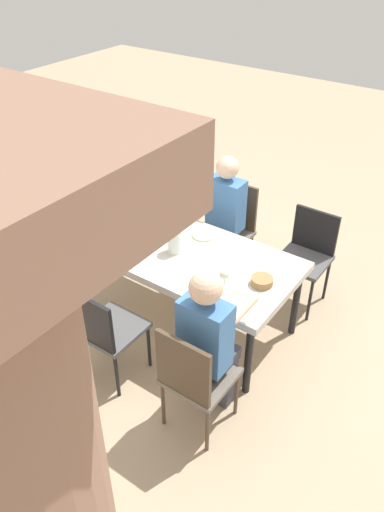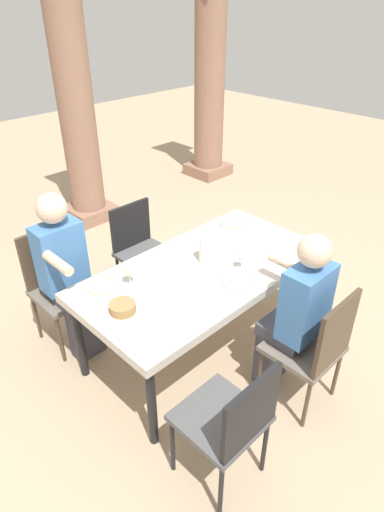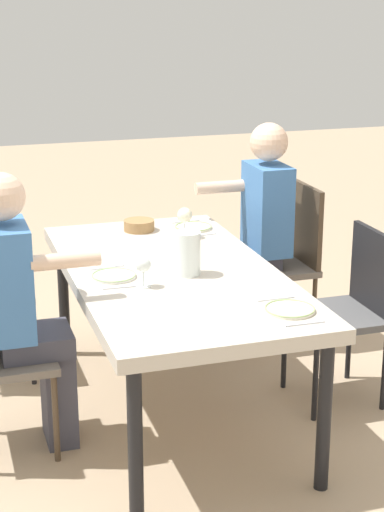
{
  "view_description": "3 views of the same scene",
  "coord_description": "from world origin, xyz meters",
  "px_view_note": "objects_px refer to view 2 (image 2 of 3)",
  "views": [
    {
      "loc": [
        -2.02,
        2.78,
        3.12
      ],
      "look_at": [
        -0.09,
        0.05,
        0.77
      ],
      "focal_mm": 35.04,
      "sensor_mm": 36.0,
      "label": 1
    },
    {
      "loc": [
        -1.92,
        -1.83,
        2.5
      ],
      "look_at": [
        -0.06,
        0.06,
        0.86
      ],
      "focal_mm": 30.37,
      "sensor_mm": 36.0,
      "label": 2
    },
    {
      "loc": [
        3.7,
        -1.07,
        2.03
      ],
      "look_at": [
        0.11,
        0.06,
        0.85
      ],
      "focal_mm": 59.45,
      "sensor_mm": 36.0,
      "label": 3
    }
  ],
  "objects_px": {
    "water_pitcher": "(207,251)",
    "plate_1": "(237,282)",
    "chair_west_south": "(231,419)",
    "stone_column_far": "(210,82)",
    "diner_woman_green": "(295,312)",
    "chair_mid_south": "(316,345)",
    "stone_column_centre": "(75,101)",
    "chair_west_north": "(58,280)",
    "dining_table": "(203,275)",
    "plate_0": "(102,287)",
    "wine_glass_1": "(242,256)",
    "wine_glass_0": "(129,270)",
    "diner_man_white": "(67,272)",
    "chair_mid_north": "(140,246)",
    "plate_2": "(232,223)",
    "bread_basket": "(122,307)"
  },
  "relations": [
    {
      "from": "diner_man_white",
      "to": "water_pitcher",
      "type": "bearing_deg",
      "value": -39.76
    },
    {
      "from": "stone_column_far",
      "to": "wine_glass_1",
      "type": "xyz_separation_m",
      "value": [
        -2.62,
        -2.82,
        -0.51
      ]
    },
    {
      "from": "wine_glass_1",
      "to": "plate_2",
      "type": "relative_size",
      "value": 0.68
    },
    {
      "from": "diner_woman_green",
      "to": "stone_column_far",
      "type": "bearing_deg",
      "value": 51.15
    },
    {
      "from": "plate_1",
      "to": "plate_2",
      "type": "xyz_separation_m",
      "value": [
        0.65,
        0.61,
        -0.0
      ]
    },
    {
      "from": "dining_table",
      "to": "plate_2",
      "type": "bearing_deg",
      "value": 24.8
    },
    {
      "from": "stone_column_far",
      "to": "plate_2",
      "type": "height_order",
      "value": "stone_column_far"
    },
    {
      "from": "plate_0",
      "to": "water_pitcher",
      "type": "relative_size",
      "value": 1.0
    },
    {
      "from": "dining_table",
      "to": "plate_2",
      "type": "relative_size",
      "value": 8.88
    },
    {
      "from": "diner_man_white",
      "to": "chair_mid_south",
      "type": "bearing_deg",
      "value": -63.07
    },
    {
      "from": "stone_column_centre",
      "to": "water_pitcher",
      "type": "relative_size",
      "value": 14.11
    },
    {
      "from": "dining_table",
      "to": "chair_mid_south",
      "type": "height_order",
      "value": "chair_mid_south"
    },
    {
      "from": "chair_west_north",
      "to": "diner_woman_green",
      "type": "xyz_separation_m",
      "value": [
        0.83,
        -1.63,
        0.16
      ]
    },
    {
      "from": "water_pitcher",
      "to": "plate_1",
      "type": "bearing_deg",
      "value": -100.02
    },
    {
      "from": "chair_west_north",
      "to": "plate_0",
      "type": "distance_m",
      "value": 0.63
    },
    {
      "from": "chair_west_north",
      "to": "chair_west_south",
      "type": "xyz_separation_m",
      "value": [
        0.0,
        -1.81,
        -0.0
      ]
    },
    {
      "from": "chair_west_south",
      "to": "plate_0",
      "type": "bearing_deg",
      "value": 88.09
    },
    {
      "from": "chair_mid_south",
      "to": "stone_column_centre",
      "type": "relative_size",
      "value": 0.32
    },
    {
      "from": "chair_mid_north",
      "to": "plate_0",
      "type": "relative_size",
      "value": 4.27
    },
    {
      "from": "chair_mid_south",
      "to": "stone_column_centre",
      "type": "bearing_deg",
      "value": 81.36
    },
    {
      "from": "plate_1",
      "to": "plate_2",
      "type": "bearing_deg",
      "value": 43.15
    },
    {
      "from": "plate_0",
      "to": "wine_glass_1",
      "type": "xyz_separation_m",
      "value": [
        0.87,
        -0.51,
        0.09
      ]
    },
    {
      "from": "water_pitcher",
      "to": "diner_woman_green",
      "type": "bearing_deg",
      "value": -88.11
    },
    {
      "from": "chair_mid_south",
      "to": "chair_mid_north",
      "type": "bearing_deg",
      "value": 90.0
    },
    {
      "from": "chair_mid_south",
      "to": "wine_glass_0",
      "type": "bearing_deg",
      "value": 118.81
    },
    {
      "from": "plate_0",
      "to": "chair_west_south",
      "type": "bearing_deg",
      "value": -91.91
    },
    {
      "from": "plate_0",
      "to": "chair_west_north",
      "type": "bearing_deg",
      "value": 93.91
    },
    {
      "from": "chair_mid_north",
      "to": "plate_2",
      "type": "distance_m",
      "value": 0.85
    },
    {
      "from": "plate_1",
      "to": "plate_0",
      "type": "bearing_deg",
      "value": 138.92
    },
    {
      "from": "chair_west_north",
      "to": "chair_mid_north",
      "type": "bearing_deg",
      "value": -0.4
    },
    {
      "from": "stone_column_centre",
      "to": "water_pitcher",
      "type": "xyz_separation_m",
      "value": [
        -0.56,
        -2.58,
        -0.6
      ]
    },
    {
      "from": "chair_west_south",
      "to": "plate_2",
      "type": "distance_m",
      "value": 1.86
    },
    {
      "from": "chair_mid_north",
      "to": "plate_0",
      "type": "xyz_separation_m",
      "value": [
        -0.78,
        -0.59,
        0.24
      ]
    },
    {
      "from": "chair_west_south",
      "to": "chair_mid_north",
      "type": "relative_size",
      "value": 1.02
    },
    {
      "from": "plate_2",
      "to": "chair_west_south",
      "type": "bearing_deg",
      "value": -138.81
    },
    {
      "from": "chair_mid_north",
      "to": "diner_woman_green",
      "type": "bearing_deg",
      "value": -89.9
    },
    {
      "from": "chair_mid_south",
      "to": "plate_0",
      "type": "xyz_separation_m",
      "value": [
        -0.78,
        1.22,
        0.23
      ]
    },
    {
      "from": "stone_column_far",
      "to": "diner_woman_green",
      "type": "bearing_deg",
      "value": -128.85
    },
    {
      "from": "diner_woman_green",
      "to": "diner_man_white",
      "type": "distance_m",
      "value": 1.66
    },
    {
      "from": "stone_column_centre",
      "to": "plate_0",
      "type": "distance_m",
      "value": 2.75
    },
    {
      "from": "chair_mid_south",
      "to": "bread_basket",
      "type": "bearing_deg",
      "value": 132.02
    },
    {
      "from": "dining_table",
      "to": "chair_west_north",
      "type": "relative_size",
      "value": 1.99
    },
    {
      "from": "wine_glass_0",
      "to": "water_pitcher",
      "type": "relative_size",
      "value": 0.81
    },
    {
      "from": "chair_west_north",
      "to": "stone_column_far",
      "type": "bearing_deg",
      "value": 26.02
    },
    {
      "from": "stone_column_centre",
      "to": "stone_column_far",
      "type": "bearing_deg",
      "value": 0.0
    },
    {
      "from": "chair_west_south",
      "to": "water_pitcher",
      "type": "height_order",
      "value": "water_pitcher"
    },
    {
      "from": "water_pitcher",
      "to": "dining_table",
      "type": "bearing_deg",
      "value": -151.83
    },
    {
      "from": "chair_west_north",
      "to": "chair_west_south",
      "type": "distance_m",
      "value": 1.81
    },
    {
      "from": "stone_column_far",
      "to": "plate_1",
      "type": "bearing_deg",
      "value": -133.64
    },
    {
      "from": "chair_west_south",
      "to": "stone_column_far",
      "type": "xyz_separation_m",
      "value": [
        3.53,
        3.53,
        0.83
      ]
    }
  ]
}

